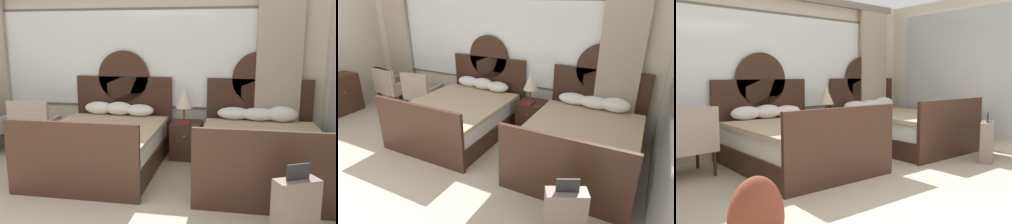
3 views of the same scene
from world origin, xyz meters
The scene contains 10 objects.
wall_back_window centered at (0.00, 3.99, 1.42)m, with size 6.35×0.22×2.70m.
wall_right_mirror centered at (3.20, 1.72, 1.35)m, with size 0.08×4.58×2.70m.
bed_near_window centered at (-0.01, 2.92, 0.36)m, with size 1.63×2.15×1.66m.
bed_near_mirror centered at (2.20, 2.92, 0.37)m, with size 1.63×2.15×1.66m.
nightstand_between_beds centered at (1.10, 3.58, 0.29)m, with size 0.47×0.49×0.57m.
table_lamp_on_nightstand centered at (1.06, 3.58, 0.95)m, with size 0.27×0.27×0.55m.
book_on_nightstand centered at (1.07, 3.48, 0.59)m, with size 0.18×0.26×0.03m.
armchair_by_window_left centered at (-1.35, 3.31, 0.48)m, with size 0.70×0.70×0.91m.
backpack_on_bench centered at (-1.99, -0.01, 0.66)m, with size 0.27×0.21×0.40m.
suitcase_on_floor centered at (2.41, 1.34, 0.30)m, with size 0.46×0.35×0.75m.
Camera 3 is at (-2.68, -1.46, 1.32)m, focal length 38.75 mm.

